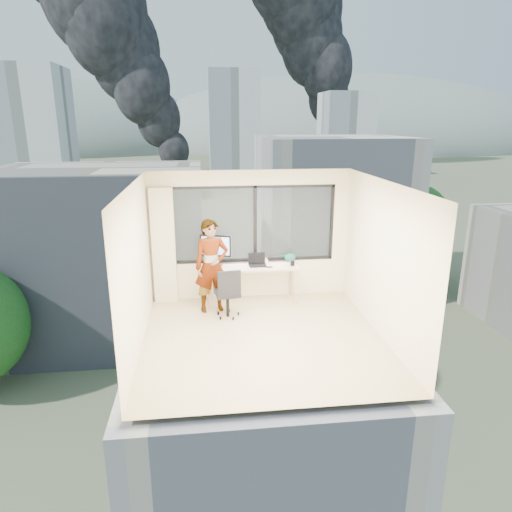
{
  "coord_description": "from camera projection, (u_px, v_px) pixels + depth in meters",
  "views": [
    {
      "loc": [
        -0.94,
        -6.94,
        3.52
      ],
      "look_at": [
        0.0,
        1.0,
        1.15
      ],
      "focal_mm": 32.2,
      "sensor_mm": 36.0,
      "label": 1
    }
  ],
  "objects": [
    {
      "name": "hill_a",
      "position": [
        19.0,
        148.0,
        302.92
      ],
      "size": [
        288.0,
        216.0,
        90.0
      ],
      "primitive_type": "ellipsoid",
      "color": "slate",
      "rests_on": "exterior_ground"
    },
    {
      "name": "tree_c",
      "position": [
        412.0,
        238.0,
        50.83
      ],
      "size": [
        8.4,
        8.4,
        10.0
      ],
      "primitive_type": null,
      "color": "#1F541C",
      "rests_on": "exterior_ground"
    },
    {
      "name": "curtain",
      "position": [
        164.0,
        246.0,
        8.99
      ],
      "size": [
        0.45,
        0.14,
        2.3
      ],
      "primitive_type": "cube",
      "color": "beige",
      "rests_on": "floor"
    },
    {
      "name": "smoke_plume_b",
      "position": [
        351.0,
        54.0,
        168.09
      ],
      "size": [
        30.0,
        18.0,
        70.0
      ],
      "primitive_type": null,
      "color": "black",
      "rests_on": "exterior_ground"
    },
    {
      "name": "cellphone",
      "position": [
        269.0,
        267.0,
        9.0
      ],
      "size": [
        0.13,
        0.07,
        0.01
      ],
      "primitive_type": "cube",
      "rotation": [
        0.0,
        0.0,
        0.14
      ],
      "color": "black",
      "rests_on": "desk"
    },
    {
      "name": "window_wall",
      "position": [
        253.0,
        224.0,
        9.19
      ],
      "size": [
        3.3,
        0.16,
        1.55
      ],
      "primitive_type": null,
      "color": "black",
      "rests_on": "ground"
    },
    {
      "name": "wall_front",
      "position": [
        286.0,
        315.0,
        5.44
      ],
      "size": [
        4.0,
        0.01,
        2.6
      ],
      "primitive_type": "cube",
      "color": "beige",
      "rests_on": "ground"
    },
    {
      "name": "chair",
      "position": [
        227.0,
        292.0,
        8.44
      ],
      "size": [
        0.56,
        0.56,
        0.98
      ],
      "primitive_type": null,
      "rotation": [
        0.0,
        0.0,
        0.13
      ],
      "color": "black",
      "rests_on": "floor"
    },
    {
      "name": "monitor",
      "position": [
        216.0,
        250.0,
        9.05
      ],
      "size": [
        0.64,
        0.31,
        0.63
      ],
      "primitive_type": null,
      "rotation": [
        0.0,
        0.0,
        -0.29
      ],
      "color": "black",
      "rests_on": "desk"
    },
    {
      "name": "wall_right",
      "position": [
        383.0,
        260.0,
        7.57
      ],
      "size": [
        0.01,
        4.0,
        2.6
      ],
      "primitive_type": "cube",
      "color": "beige",
      "rests_on": "ground"
    },
    {
      "name": "tree_b",
      "position": [
        288.0,
        342.0,
        28.0
      ],
      "size": [
        7.6,
        7.6,
        9.0
      ],
      "primitive_type": null,
      "color": "#1F541C",
      "rests_on": "exterior_ground"
    },
    {
      "name": "person",
      "position": [
        212.0,
        266.0,
        8.62
      ],
      "size": [
        0.72,
        0.54,
        1.78
      ],
      "primitive_type": "imported",
      "rotation": [
        0.0,
        0.0,
        0.19
      ],
      "color": "#2D2D33",
      "rests_on": "floor"
    },
    {
      "name": "handbag",
      "position": [
        290.0,
        257.0,
        9.35
      ],
      "size": [
        0.25,
        0.17,
        0.18
      ],
      "primitive_type": "ellipsoid",
      "rotation": [
        0.0,
        0.0,
        -0.25
      ],
      "color": "#0D4F3F",
      "rests_on": "desk"
    },
    {
      "name": "exterior_ground",
      "position": [
        205.0,
        187.0,
        125.96
      ],
      "size": [
        400.0,
        400.0,
        0.04
      ],
      "primitive_type": "cube",
      "color": "#515B3D",
      "rests_on": "ground"
    },
    {
      "name": "game_console",
      "position": [
        261.0,
        261.0,
        9.32
      ],
      "size": [
        0.28,
        0.24,
        0.07
      ],
      "primitive_type": "cube",
      "rotation": [
        0.0,
        0.0,
        -0.03
      ],
      "color": "white",
      "rests_on": "desk"
    },
    {
      "name": "pen_cup",
      "position": [
        292.0,
        263.0,
        9.09
      ],
      "size": [
        0.11,
        0.11,
        0.11
      ],
      "primitive_type": "cylinder",
      "rotation": [
        0.0,
        0.0,
        0.33
      ],
      "color": "black",
      "rests_on": "desk"
    },
    {
      "name": "far_tower_c",
      "position": [
        345.0,
        135.0,
        146.36
      ],
      "size": [
        15.0,
        15.0,
        26.0
      ],
      "primitive_type": "cube",
      "color": "silver",
      "rests_on": "exterior_ground"
    },
    {
      "name": "ceiling",
      "position": [
        264.0,
        183.0,
        6.98
      ],
      "size": [
        4.0,
        4.0,
        0.01
      ],
      "primitive_type": "cube",
      "color": "white",
      "rests_on": "ground"
    },
    {
      "name": "floor",
      "position": [
        263.0,
        338.0,
        7.71
      ],
      "size": [
        4.0,
        4.0,
        0.01
      ],
      "primitive_type": "cube",
      "color": "tan",
      "rests_on": "ground"
    },
    {
      "name": "far_tower_d",
      "position": [
        12.0,
        142.0,
        144.66
      ],
      "size": [
        16.0,
        14.0,
        22.0
      ],
      "primitive_type": "cube",
      "color": "silver",
      "rests_on": "exterior_ground"
    },
    {
      "name": "far_tower_a",
      "position": [
        34.0,
        138.0,
        94.24
      ],
      "size": [
        14.0,
        14.0,
        28.0
      ],
      "primitive_type": "cube",
      "color": "silver",
      "rests_on": "exterior_ground"
    },
    {
      "name": "near_bldg_b",
      "position": [
        330.0,
        217.0,
        46.95
      ],
      "size": [
        14.0,
        13.0,
        16.0
      ],
      "primitive_type": "cube",
      "color": "white",
      "rests_on": "exterior_ground"
    },
    {
      "name": "near_bldg_a",
      "position": [
        104.0,
        255.0,
        37.26
      ],
      "size": [
        16.0,
        12.0,
        14.0
      ],
      "primitive_type": "cube",
      "color": "beige",
      "rests_on": "exterior_ground"
    },
    {
      "name": "desk",
      "position": [
        252.0,
        284.0,
        9.19
      ],
      "size": [
        1.8,
        0.6,
        0.75
      ],
      "primitive_type": "cube",
      "color": "tan",
      "rests_on": "floor"
    },
    {
      "name": "laptop",
      "position": [
        258.0,
        260.0,
        9.06
      ],
      "size": [
        0.35,
        0.37,
        0.22
      ],
      "primitive_type": null,
      "rotation": [
        0.0,
        0.0,
        0.04
      ],
      "color": "black",
      "rests_on": "desk"
    },
    {
      "name": "far_tower_b",
      "position": [
        234.0,
        130.0,
        122.59
      ],
      "size": [
        13.0,
        13.0,
        30.0
      ],
      "primitive_type": "cube",
      "color": "silver",
      "rests_on": "exterior_ground"
    },
    {
      "name": "hill_b",
      "position": [
        343.0,
        146.0,
        327.62
      ],
      "size": [
        300.0,
        220.0,
        96.0
      ],
      "primitive_type": "ellipsoid",
      "color": "slate",
      "rests_on": "exterior_ground"
    },
    {
      "name": "wall_left",
      "position": [
        136.0,
        269.0,
        7.12
      ],
      "size": [
        0.01,
        4.0,
        2.6
      ],
      "primitive_type": "cube",
      "color": "beige",
      "rests_on": "ground"
    }
  ]
}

